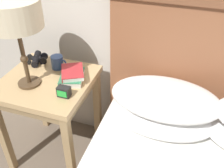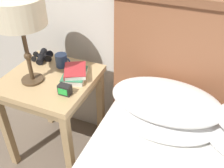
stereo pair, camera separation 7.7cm
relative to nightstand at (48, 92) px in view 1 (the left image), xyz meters
The scene contains 7 objects.
nightstand is the anchor object (origin of this frame).
table_lamp 0.51m from the nightstand, 135.95° to the right, with size 0.28×0.28×0.49m.
book_on_nightstand 0.19m from the nightstand, 19.66° to the left, with size 0.18×0.21×0.04m.
book_stacked_on_top 0.21m from the nightstand, 21.68° to the left, with size 0.19×0.21×0.03m.
binoculars_pair 0.26m from the nightstand, 134.71° to the left, with size 0.16×0.16×0.05m.
coffee_mug 0.20m from the nightstand, 87.60° to the left, with size 0.10×0.08×0.08m.
alarm_clock 0.24m from the nightstand, 31.51° to the right, with size 0.07×0.05×0.06m.
Camera 1 is at (0.27, -0.49, 1.53)m, focal length 42.00 mm.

